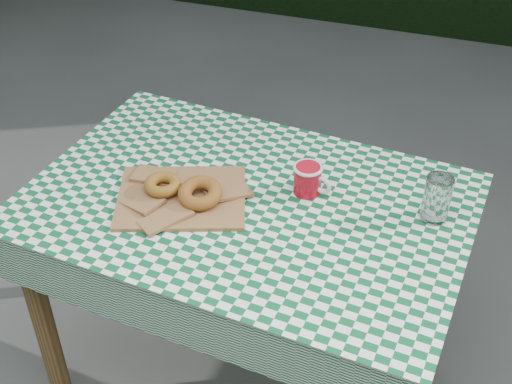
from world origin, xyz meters
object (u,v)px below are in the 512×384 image
Objects in this scene: paper_bag at (181,196)px; drinking_glass at (437,199)px; table at (248,303)px; coffee_mug at (307,179)px.

drinking_glass is (0.62, 0.13, 0.05)m from paper_bag.
coffee_mug is (0.14, 0.09, 0.42)m from table.
table is 0.45m from coffee_mug.
paper_bag is 2.68× the size of drinking_glass.
drinking_glass is at bearing 16.19° from coffee_mug.
paper_bag reaches higher than table.
coffee_mug is at bearing 179.80° from drinking_glass.
table is 0.42m from paper_bag.
coffee_mug is 0.33m from drinking_glass.
drinking_glass reaches higher than table.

